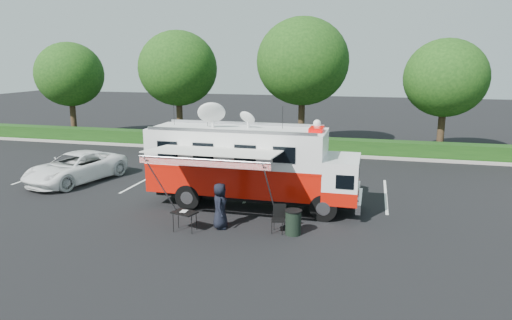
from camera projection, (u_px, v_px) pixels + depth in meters
The scene contains 10 objects.
ground_plane at pixel (253, 206), 19.38m from camera, with size 120.00×120.00×0.00m, color black.
back_border at pixel (319, 76), 30.21m from camera, with size 60.00×6.14×8.87m.
stall_lines at pixel (259, 186), 22.33m from camera, with size 24.12×5.50×0.01m.
command_truck at pixel (251, 164), 19.00m from camera, with size 8.82×2.43×4.24m.
awning at pixel (212, 154), 16.61m from camera, with size 4.81×2.50×2.91m.
white_suv at pixel (77, 182), 23.24m from camera, with size 2.46×5.33×1.48m, color white.
person at pixel (221, 228), 16.86m from camera, with size 0.84×0.55×1.72m, color black.
folding_table at pixel (185, 213), 16.44m from camera, with size 1.00×0.83×0.73m.
folding_chair at pixel (279, 216), 16.43m from camera, with size 0.56×0.59×1.00m.
trash_bin at pixel (293, 222), 16.17m from camera, with size 0.61×0.61×0.90m.
Camera 1 is at (4.72, -17.88, 6.12)m, focal length 32.00 mm.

